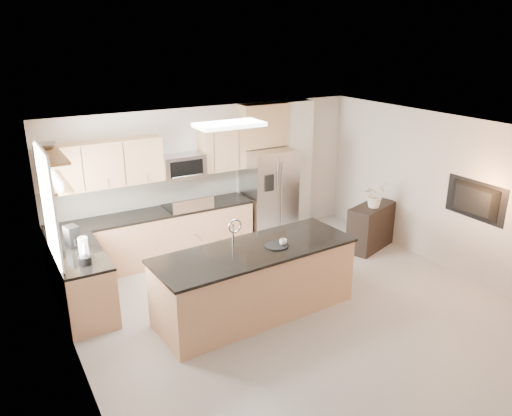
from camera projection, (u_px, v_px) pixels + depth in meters
floor at (309, 320)px, 7.04m from camera, size 6.50×6.50×0.00m
ceiling at (317, 138)px, 6.17m from camera, size 6.00×6.50×0.02m
wall_back at (210, 177)px, 9.26m from camera, size 6.00×0.02×2.60m
wall_left at (79, 290)px, 5.20m from camera, size 0.02×6.50×2.60m
wall_right at (464, 199)px, 8.01m from camera, size 0.02×6.50×2.60m
back_counter at (155, 236)px, 8.70m from camera, size 3.55×0.66×1.44m
left_counter at (83, 282)px, 7.14m from camera, size 0.66×1.50×0.92m
range at (188, 230)px, 8.99m from camera, size 0.76×0.64×1.14m
upper_cabinets at (142, 160)px, 8.34m from camera, size 3.50×0.33×0.75m
microwave at (183, 166)px, 8.70m from camera, size 0.76×0.40×0.40m
refrigerator at (269, 194)px, 9.59m from camera, size 0.92×0.78×1.78m
partition_column at (295, 166)px, 9.99m from camera, size 0.60×0.30×2.60m
window at (49, 207)px, 6.60m from camera, size 0.04×1.15×1.65m
shelf_lower at (55, 182)px, 6.65m from camera, size 0.30×1.20×0.04m
shelf_upper at (51, 155)px, 6.52m from camera, size 0.30×1.20×0.04m
ceiling_fixture at (229, 125)px, 7.30m from camera, size 1.00×0.50×0.06m
island at (255, 281)px, 7.08m from camera, size 2.96×1.21×1.43m
credenza at (371, 227)px, 9.28m from camera, size 1.13×0.75×0.84m
cup at (283, 242)px, 7.03m from camera, size 0.11×0.11×0.09m
platter at (276, 246)px, 6.99m from camera, size 0.41×0.41×0.02m
blender at (84, 253)px, 6.58m from camera, size 0.17×0.17×0.39m
kettle at (85, 250)px, 6.80m from camera, size 0.21×0.21×0.26m
coffee_maker at (72, 237)px, 7.16m from camera, size 0.21×0.24×0.31m
bowl at (46, 145)px, 6.80m from camera, size 0.46×0.46×0.09m
flower_vase at (375, 189)px, 8.95m from camera, size 0.77×0.73×0.68m
television at (472, 201)px, 7.79m from camera, size 0.14×1.08×0.62m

